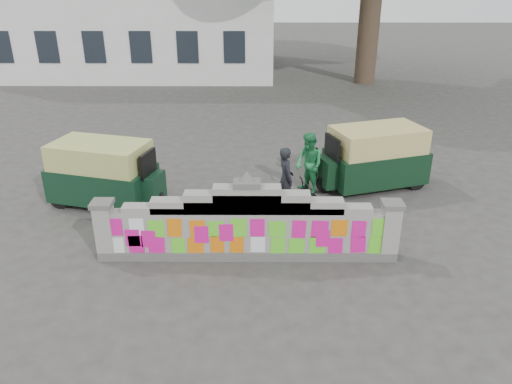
# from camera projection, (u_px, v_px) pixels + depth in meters

# --- Properties ---
(ground) EXTENTS (100.00, 100.00, 0.00)m
(ground) POSITION_uv_depth(u_px,v_px,m) (248.00, 257.00, 10.86)
(ground) COLOR #383533
(ground) RESTS_ON ground
(parapet_wall) EXTENTS (6.48, 0.44, 2.01)m
(parapet_wall) POSITION_uv_depth(u_px,v_px,m) (247.00, 227.00, 10.54)
(parapet_wall) COLOR #4C4C49
(parapet_wall) RESTS_ON ground
(cyclist_bike) EXTENTS (1.90, 1.09, 0.94)m
(cyclist_bike) POSITION_uv_depth(u_px,v_px,m) (285.00, 200.00, 12.40)
(cyclist_bike) COLOR black
(cyclist_bike) RESTS_ON ground
(cyclist_rider) EXTENTS (0.53, 0.67, 1.60)m
(cyclist_rider) POSITION_uv_depth(u_px,v_px,m) (286.00, 188.00, 12.26)
(cyclist_rider) COLOR black
(cyclist_rider) RESTS_ON ground
(pedestrian) EXTENTS (0.99, 1.05, 1.73)m
(pedestrian) POSITION_uv_depth(u_px,v_px,m) (309.00, 164.00, 13.56)
(pedestrian) COLOR #238347
(pedestrian) RESTS_ON ground
(rickshaw_left) EXTENTS (3.13, 2.04, 1.68)m
(rickshaw_left) POSITION_uv_depth(u_px,v_px,m) (105.00, 173.00, 12.97)
(rickshaw_left) COLOR black
(rickshaw_left) RESTS_ON ground
(rickshaw_right) EXTENTS (3.21, 2.21, 1.73)m
(rickshaw_right) POSITION_uv_depth(u_px,v_px,m) (374.00, 157.00, 14.00)
(rickshaw_right) COLOR black
(rickshaw_right) RESTS_ON ground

